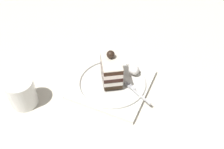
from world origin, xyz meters
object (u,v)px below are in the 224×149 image
(dessert_plate, at_px, (112,84))
(fork, at_px, (137,92))
(whipped_cream_dollop, at_px, (134,70))
(cake_slice, at_px, (111,70))
(drink_glass_far, at_px, (22,94))

(dessert_plate, relative_size, fork, 2.48)
(dessert_plate, xyz_separation_m, whipped_cream_dollop, (-0.07, 0.03, 0.03))
(cake_slice, xyz_separation_m, whipped_cream_dollop, (-0.07, 0.04, -0.03))
(fork, bearing_deg, dessert_plate, -84.05)
(dessert_plate, bearing_deg, whipped_cream_dollop, 155.16)
(dessert_plate, height_order, drink_glass_far, drink_glass_far)
(fork, bearing_deg, whipped_cream_dollop, -139.74)
(dessert_plate, height_order, cake_slice, cake_slice)
(cake_slice, bearing_deg, whipped_cream_dollop, 147.24)
(cake_slice, distance_m, whipped_cream_dollop, 0.08)
(whipped_cream_dollop, xyz_separation_m, drink_glass_far, (0.29, -0.20, 0.00))
(fork, distance_m, drink_glass_far, 0.34)
(cake_slice, height_order, fork, cake_slice)
(cake_slice, relative_size, whipped_cream_dollop, 3.17)
(whipped_cream_dollop, bearing_deg, dessert_plate, -24.84)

